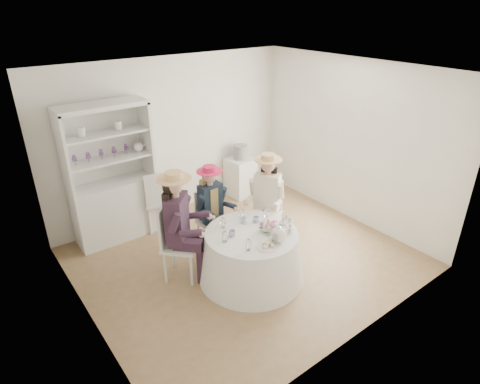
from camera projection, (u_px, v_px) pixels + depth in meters
ground at (244, 257)px, 6.01m from camera, size 4.50×4.50×0.00m
ceiling at (245, 72)px, 4.83m from camera, size 4.50×4.50×0.00m
wall_back at (173, 138)px, 6.85m from camera, size 4.50×0.00×4.50m
wall_front at (368, 238)px, 3.99m from camera, size 4.50×0.00×4.50m
wall_left at (75, 226)px, 4.19m from camera, size 0.00×4.50×4.50m
wall_right at (351, 142)px, 6.65m from camera, size 0.00×4.50×4.50m
tea_table at (251, 255)px, 5.44m from camera, size 1.44×1.44×0.71m
hutch at (114, 193)px, 6.24m from camera, size 1.48×0.98×2.17m
side_table at (240, 177)px, 7.79m from camera, size 0.51×0.51×0.75m
hatbox at (240, 152)px, 7.57m from camera, size 0.28×0.28×0.27m
guest_left at (179, 221)px, 5.22m from camera, size 0.67×0.67×1.58m
guest_mid at (211, 203)px, 5.94m from camera, size 0.49×0.51×1.35m
guest_right at (267, 195)px, 6.06m from camera, size 0.63×0.59×1.47m
spare_chair at (157, 199)px, 6.51m from camera, size 0.50×0.50×1.05m
teacup_a at (232, 234)px, 5.20m from camera, size 0.12×0.12×0.07m
teacup_b at (244, 220)px, 5.51m from camera, size 0.08×0.08×0.07m
teacup_c at (256, 220)px, 5.53m from camera, size 0.09×0.09×0.07m
flower_bowl at (268, 229)px, 5.31m from camera, size 0.25×0.25×0.05m
flower_arrangement at (269, 225)px, 5.28m from camera, size 0.19×0.19×0.07m
table_teapot at (278, 235)px, 5.07m from camera, size 0.28×0.20×0.21m
sandwich_plate at (268, 245)px, 4.98m from camera, size 0.28×0.28×0.06m
cupcake_stand at (286, 226)px, 5.30m from camera, size 0.23×0.23×0.21m
stemware_set at (252, 228)px, 5.25m from camera, size 0.86×0.86×0.15m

